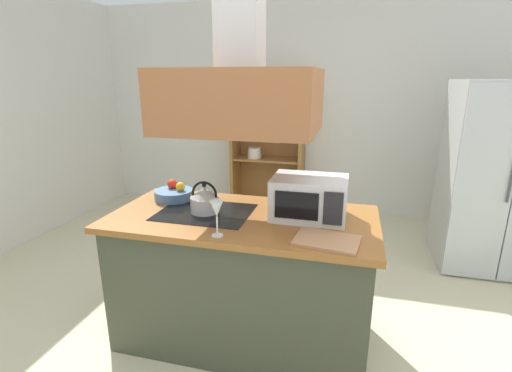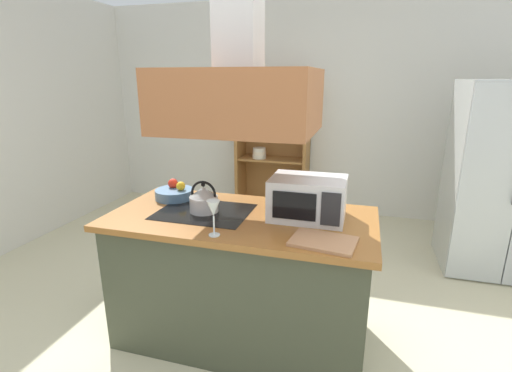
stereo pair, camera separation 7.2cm
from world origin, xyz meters
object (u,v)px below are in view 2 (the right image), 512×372
Objects in this scene: kettle at (204,199)px; wine_glass_on_counter at (213,210)px; microwave at (308,198)px; dish_cabinet at (273,153)px; refrigerator at (505,179)px; fruit_bowl at (175,193)px; cutting_board at (323,241)px.

kettle reaches higher than wine_glass_on_counter.
kettle is at bearing 121.92° from wine_glass_on_counter.
microwave is 2.23× the size of wine_glass_on_counter.
wine_glass_on_counter is (0.37, -2.93, 0.25)m from dish_cabinet.
fruit_bowl is at bearing -151.12° from refrigerator.
microwave is at bearing 111.85° from cutting_board.
kettle is 0.86m from cutting_board.
refrigerator is at bearing 43.93° from wine_glass_on_counter.
refrigerator is 2.91m from fruit_bowl.
refrigerator is at bearing -22.40° from dish_cabinet.
fruit_bowl is at bearing -93.90° from dish_cabinet.
kettle is 0.76× the size of fruit_bowl.
microwave is (0.83, -2.51, 0.23)m from dish_cabinet.
refrigerator is 5.11× the size of cutting_board.
refrigerator reaches higher than kettle.
cutting_board is 0.62m from wine_glass_on_counter.
refrigerator is 2.81m from wine_glass_on_counter.
fruit_bowl reaches higher than cutting_board.
kettle is at bearing -172.85° from microwave.
microwave is (-1.56, -1.52, 0.16)m from refrigerator.
refrigerator is 2.58m from dish_cabinet.
kettle is 0.68m from microwave.
refrigerator is 2.35m from cutting_board.
kettle is 1.02× the size of wine_glass_on_counter.
kettle is 0.40m from wine_glass_on_counter.
dish_cabinet is at bearing 93.49° from kettle.
refrigerator is 8.28× the size of kettle.
dish_cabinet is 3.90× the size of microwave.
wine_glass_on_counter is (-2.02, -1.94, 0.18)m from refrigerator.
wine_glass_on_counter reaches higher than fruit_bowl.
microwave reaches higher than cutting_board.
dish_cabinet is 2.65m from microwave.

